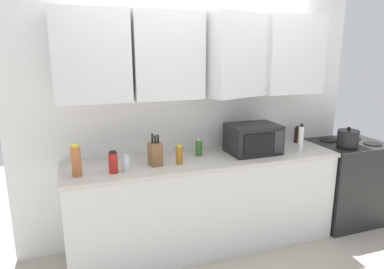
# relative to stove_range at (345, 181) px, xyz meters

# --- Properties ---
(wall_back_with_cabinets) EXTENTS (3.44, 0.51, 2.60)m
(wall_back_with_cabinets) POSITION_rel_stove_range_xyz_m (-1.67, 0.25, 1.13)
(wall_back_with_cabinets) COLOR white
(wall_back_with_cabinets) RESTS_ON ground_plane
(counter_run) EXTENTS (2.57, 0.63, 0.90)m
(counter_run) POSITION_rel_stove_range_xyz_m (-1.67, 0.02, -0.00)
(counter_run) COLOR silver
(counter_run) RESTS_ON ground_plane
(stove_range) EXTENTS (0.76, 0.64, 0.91)m
(stove_range) POSITION_rel_stove_range_xyz_m (0.00, 0.00, 0.00)
(stove_range) COLOR black
(stove_range) RESTS_ON ground_plane
(kettle) EXTENTS (0.21, 0.21, 0.21)m
(kettle) POSITION_rel_stove_range_xyz_m (-0.17, -0.14, 0.55)
(kettle) COLOR black
(kettle) RESTS_ON stove_range
(microwave) EXTENTS (0.48, 0.37, 0.28)m
(microwave) POSITION_rel_stove_range_xyz_m (-1.18, 0.02, 0.59)
(microwave) COLOR black
(microwave) RESTS_ON counter_run
(knife_block) EXTENTS (0.11, 0.13, 0.29)m
(knife_block) POSITION_rel_stove_range_xyz_m (-2.16, -0.03, 0.55)
(knife_block) COLOR brown
(knife_block) RESTS_ON counter_run
(bottle_clear_tall) EXTENTS (0.06, 0.06, 0.15)m
(bottle_clear_tall) POSITION_rel_stove_range_xyz_m (-2.42, -0.11, 0.52)
(bottle_clear_tall) COLOR silver
(bottle_clear_tall) RESTS_ON counter_run
(bottle_red_sauce) EXTENTS (0.07, 0.07, 0.18)m
(bottle_red_sauce) POSITION_rel_stove_range_xyz_m (-2.53, -0.11, 0.54)
(bottle_red_sauce) COLOR red
(bottle_red_sauce) RESTS_ON counter_run
(bottle_green_oil) EXTENTS (0.06, 0.06, 0.17)m
(bottle_green_oil) POSITION_rel_stove_range_xyz_m (-1.71, 0.10, 0.53)
(bottle_green_oil) COLOR #386B2D
(bottle_green_oil) RESTS_ON counter_run
(bottle_soy_dark) EXTENTS (0.08, 0.08, 0.18)m
(bottle_soy_dark) POSITION_rel_stove_range_xyz_m (-0.53, 0.20, 0.53)
(bottle_soy_dark) COLOR black
(bottle_soy_dark) RESTS_ON counter_run
(bottle_white_jar) EXTENTS (0.05, 0.05, 0.28)m
(bottle_white_jar) POSITION_rel_stove_range_xyz_m (-0.72, -0.10, 0.58)
(bottle_white_jar) COLOR white
(bottle_white_jar) RESTS_ON counter_run
(bottle_spice_jar) EXTENTS (0.08, 0.08, 0.26)m
(bottle_spice_jar) POSITION_rel_stove_range_xyz_m (-2.81, -0.09, 0.57)
(bottle_spice_jar) COLOR #BC6638
(bottle_spice_jar) RESTS_ON counter_run
(bottle_amber_vinegar) EXTENTS (0.06, 0.06, 0.17)m
(bottle_amber_vinegar) POSITION_rel_stove_range_xyz_m (-1.95, -0.07, 0.53)
(bottle_amber_vinegar) COLOR #AD701E
(bottle_amber_vinegar) RESTS_ON counter_run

